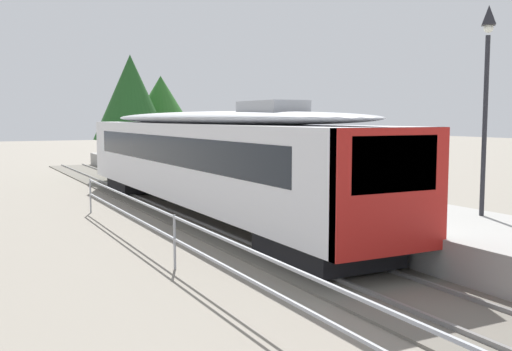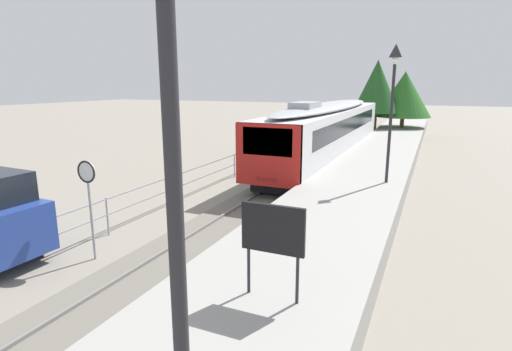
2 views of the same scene
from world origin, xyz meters
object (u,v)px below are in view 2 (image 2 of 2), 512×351
platform_lamp_near_end (170,110)px  platform_lamp_mid_platform (393,88)px  commuter_train (328,127)px  speed_limit_sign (88,185)px  platform_notice_board (273,232)px

platform_lamp_near_end → platform_lamp_mid_platform: size_ratio=1.00×
commuter_train → speed_limit_sign: commuter_train is taller
commuter_train → speed_limit_sign: size_ratio=7.15×
commuter_train → platform_lamp_near_end: bearing=-78.8°
speed_limit_sign → platform_lamp_mid_platform: bearing=52.5°
platform_lamp_mid_platform → platform_notice_board: size_ratio=2.97×
platform_lamp_near_end → platform_lamp_mid_platform: (0.00, 14.34, 0.00)m
platform_lamp_near_end → speed_limit_sign: 9.08m
platform_notice_board → commuter_train: bearing=101.0°
commuter_train → platform_lamp_mid_platform: size_ratio=3.75×
platform_lamp_near_end → platform_notice_board: (-0.89, 4.13, -2.44)m
commuter_train → platform_lamp_mid_platform: platform_lamp_mid_platform is taller
platform_lamp_near_end → platform_lamp_mid_platform: 14.34m
platform_lamp_near_end → speed_limit_sign: bearing=140.8°
platform_notice_board → speed_limit_sign: size_ratio=0.64×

